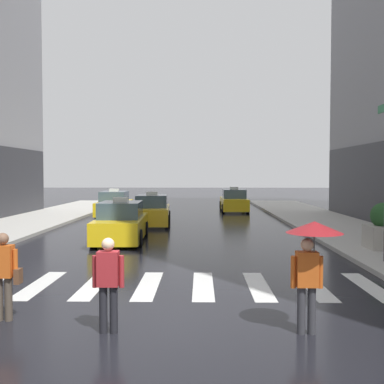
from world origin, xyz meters
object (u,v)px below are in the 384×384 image
Objects in this scene: taxi_lead at (121,224)px; pedestrian_plain_coat at (108,279)px; taxi_third at (114,205)px; pedestrian_with_handbag at (4,271)px; taxi_fourth at (234,202)px; pedestrian_with_umbrella at (312,246)px; planter_near_corner at (383,228)px; taxi_second at (152,212)px.

pedestrian_plain_coat is (1.64, -10.21, 0.21)m from taxi_lead.
taxi_third is 2.77× the size of pedestrian_with_handbag.
taxi_lead and taxi_fourth have the same top height.
pedestrian_with_handbag is (-0.44, -9.61, 0.21)m from taxi_lead.
taxi_fourth is 24.93m from pedestrian_plain_coat.
taxi_fourth is 24.76m from pedestrian_with_handbag.
taxi_lead is 2.79× the size of pedestrian_with_handbag.
taxi_fourth is 2.76× the size of pedestrian_with_handbag.
pedestrian_with_umbrella reaches higher than planter_near_corner.
taxi_third is 22.01m from pedestrian_with_umbrella.
pedestrian_with_handbag is 1.00× the size of pedestrian_plain_coat.
taxi_third is 17.54m from planter_near_corner.
taxi_third is 20.21m from pedestrian_with_handbag.
taxi_second is 2.80× the size of pedestrian_plain_coat.
pedestrian_with_handbag is at bearing -93.93° from taxi_second.
taxi_lead is 2.88× the size of planter_near_corner.
taxi_third is (-2.96, 4.75, 0.00)m from taxi_second.
taxi_second is at bearing 137.89° from planter_near_corner.
taxi_third is (-2.35, 10.51, 0.00)m from taxi_lead.
taxi_lead is 10.77m from taxi_third.
taxi_third is at bearing 109.83° from pedestrian_with_umbrella.
taxi_second is 15.41m from pedestrian_with_handbag.
taxi_third is 1.00× the size of taxi_fourth.
taxi_second is at bearing 105.76° from pedestrian_with_umbrella.
pedestrian_with_handbag is at bearing -84.59° from taxi_third.
taxi_fourth is 17.18m from planter_near_corner.
pedestrian_plain_coat is at bearing -16.11° from pedestrian_with_handbag.
taxi_third is 2.35× the size of pedestrian_with_umbrella.
taxi_third is at bearing 121.98° from taxi_second.
pedestrian_with_umbrella is 5.62m from pedestrian_with_handbag.
pedestrian_with_handbag is at bearing -104.26° from taxi_fourth.
pedestrian_with_umbrella reaches higher than taxi_third.
taxi_fourth is (5.04, 8.62, 0.00)m from taxi_second.
pedestrian_with_umbrella is (4.50, -15.95, 0.79)m from taxi_second.
pedestrian_with_umbrella reaches higher than pedestrian_with_handbag.
taxi_second is 16.01m from pedestrian_plain_coat.
pedestrian_with_umbrella is 1.18× the size of pedestrian_plain_coat.
taxi_second is 9.99m from taxi_fourth.
taxi_third reaches higher than planter_near_corner.
taxi_fourth is (5.66, 14.39, 0.00)m from taxi_lead.
taxi_fourth is at bearing 75.74° from pedestrian_with_handbag.
pedestrian_with_umbrella is 1.21× the size of planter_near_corner.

